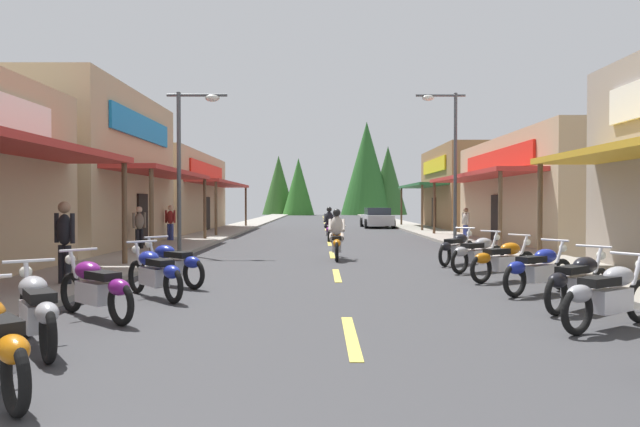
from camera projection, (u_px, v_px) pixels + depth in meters
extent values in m
cube|color=#38383A|center=(327.00, 233.00, 33.22)|extent=(9.62, 96.29, 0.10)
cube|color=gray|center=(225.00, 231.00, 33.21)|extent=(2.46, 96.29, 0.12)
cube|color=gray|center=(428.00, 231.00, 33.22)|extent=(2.46, 96.29, 0.12)
cube|color=#E0C64C|center=(351.00, 336.00, 7.35)|extent=(0.16, 2.40, 0.01)
cube|color=#E0C64C|center=(337.00, 275.00, 13.50)|extent=(0.16, 2.40, 0.01)
cube|color=#E0C64C|center=(332.00, 255.00, 18.81)|extent=(0.16, 2.40, 0.01)
cube|color=#E0C64C|center=(329.00, 244.00, 23.94)|extent=(0.16, 2.40, 0.01)
cube|color=#E0C64C|center=(327.00, 234.00, 30.80)|extent=(0.16, 2.40, 0.01)
cube|color=#E0C64C|center=(326.00, 230.00, 36.44)|extent=(0.16, 2.40, 0.01)
cube|color=#E0C64C|center=(325.00, 226.00, 42.32)|extent=(0.16, 2.40, 0.01)
cube|color=#E0C64C|center=(324.00, 223.00, 47.94)|extent=(0.16, 2.40, 0.01)
cube|color=#E0C64C|center=(324.00, 221.00, 53.98)|extent=(0.16, 2.40, 0.01)
cube|color=#E0C64C|center=(324.00, 219.00, 59.74)|extent=(0.16, 2.40, 0.01)
cube|color=#E0C64C|center=(323.00, 218.00, 65.24)|extent=(0.16, 2.40, 0.01)
cube|color=#E0C64C|center=(323.00, 216.00, 71.56)|extent=(0.16, 2.40, 0.01)
cylinder|color=brown|center=(124.00, 216.00, 15.06)|extent=(0.14, 0.14, 2.82)
cube|color=tan|center=(56.00, 171.00, 21.49)|extent=(6.49, 9.44, 5.95)
cube|color=#B72D28|center=(164.00, 173.00, 21.49)|extent=(1.80, 8.50, 0.16)
cylinder|color=brown|center=(151.00, 214.00, 17.47)|extent=(0.14, 0.14, 2.82)
cylinder|color=brown|center=(205.00, 210.00, 25.57)|extent=(0.14, 0.14, 2.82)
cube|color=#197FCC|center=(142.00, 127.00, 21.45)|extent=(0.10, 6.61, 0.90)
cube|color=black|center=(142.00, 221.00, 21.53)|extent=(0.08, 1.10, 2.10)
cube|color=tan|center=(149.00, 193.00, 33.98)|extent=(6.99, 13.11, 4.70)
cube|color=#B72D28|center=(221.00, 184.00, 33.97)|extent=(1.80, 11.80, 0.16)
cylinder|color=brown|center=(216.00, 210.00, 28.30)|extent=(0.14, 0.14, 2.82)
cylinder|color=brown|center=(246.00, 208.00, 39.70)|extent=(0.14, 0.14, 2.82)
cube|color=red|center=(208.00, 171.00, 33.95)|extent=(0.10, 9.18, 0.90)
cube|color=black|center=(207.00, 214.00, 34.00)|extent=(0.08, 1.10, 2.10)
cylinder|color=brown|center=(540.00, 215.00, 15.47)|extent=(0.14, 0.14, 2.82)
cube|color=tan|center=(589.00, 190.00, 24.32)|extent=(8.04, 12.58, 4.58)
cube|color=#B72D28|center=(476.00, 176.00, 24.30)|extent=(1.80, 11.32, 0.16)
cylinder|color=brown|center=(500.00, 213.00, 18.88)|extent=(0.14, 0.14, 2.82)
cylinder|color=brown|center=(434.00, 209.00, 29.79)|extent=(0.14, 0.14, 2.82)
cube|color=red|center=(495.00, 161.00, 24.29)|extent=(0.10, 8.80, 0.90)
cube|color=black|center=(495.00, 219.00, 24.34)|extent=(0.08, 1.10, 2.10)
cube|color=olive|center=(501.00, 188.00, 37.51)|extent=(8.95, 9.89, 5.41)
cube|color=#236033|center=(421.00, 186.00, 37.50)|extent=(1.80, 8.90, 0.16)
cylinder|color=brown|center=(422.00, 208.00, 33.28)|extent=(0.14, 0.14, 2.82)
cylinder|color=brown|center=(401.00, 207.00, 41.78)|extent=(0.14, 0.14, 2.82)
cube|color=yellow|center=(433.00, 166.00, 37.48)|extent=(0.10, 6.92, 0.90)
cube|color=black|center=(434.00, 213.00, 37.54)|extent=(0.08, 1.10, 2.10)
cylinder|color=#474C51|center=(179.00, 173.00, 19.05)|extent=(0.14, 0.14, 5.51)
cylinder|color=#474C51|center=(197.00, 95.00, 19.00)|extent=(2.05, 0.10, 0.10)
ellipsoid|color=silver|center=(212.00, 98.00, 19.00)|extent=(0.50, 0.30, 0.24)
cylinder|color=#474C51|center=(455.00, 169.00, 23.23)|extent=(0.14, 0.14, 6.29)
cylinder|color=#474C51|center=(440.00, 95.00, 23.17)|extent=(2.05, 0.10, 0.10)
ellipsoid|color=silver|center=(428.00, 98.00, 23.17)|extent=(0.50, 0.30, 0.24)
torus|color=black|center=(639.00, 301.00, 8.21)|extent=(0.60, 0.42, 0.64)
torus|color=black|center=(577.00, 311.00, 7.42)|extent=(0.60, 0.42, 0.64)
cube|color=silver|center=(610.00, 300.00, 7.81)|extent=(0.74, 0.61, 0.32)
ellipsoid|color=#99999E|center=(618.00, 276.00, 7.91)|extent=(0.64, 0.57, 0.28)
cube|color=black|center=(599.00, 281.00, 7.68)|extent=(0.66, 0.55, 0.12)
ellipsoid|color=#99999E|center=(579.00, 294.00, 7.44)|extent=(0.50, 0.44, 0.24)
cylinder|color=silver|center=(635.00, 279.00, 8.13)|extent=(0.35, 0.25, 0.71)
cylinder|color=silver|center=(630.00, 254.00, 8.06)|extent=(0.35, 0.53, 0.04)
torus|color=black|center=(600.00, 286.00, 9.66)|extent=(0.56, 0.48, 0.64)
torus|color=black|center=(556.00, 295.00, 8.71)|extent=(0.56, 0.48, 0.64)
cube|color=silver|center=(579.00, 286.00, 9.19)|extent=(0.72, 0.66, 0.32)
ellipsoid|color=black|center=(585.00, 265.00, 9.31)|extent=(0.64, 0.60, 0.28)
cube|color=black|center=(572.00, 270.00, 9.02)|extent=(0.64, 0.60, 0.12)
ellipsoid|color=black|center=(558.00, 280.00, 8.74)|extent=(0.49, 0.47, 0.24)
cylinder|color=silver|center=(596.00, 268.00, 9.57)|extent=(0.32, 0.28, 0.71)
cylinder|color=silver|center=(593.00, 246.00, 9.49)|extent=(0.41, 0.49, 0.04)
sphere|color=white|center=(601.00, 255.00, 9.67)|extent=(0.16, 0.16, 0.16)
torus|color=black|center=(562.00, 274.00, 11.22)|extent=(0.59, 0.44, 0.64)
torus|color=black|center=(514.00, 280.00, 10.38)|extent=(0.59, 0.44, 0.64)
cube|color=silver|center=(539.00, 273.00, 10.80)|extent=(0.74, 0.63, 0.32)
ellipsoid|color=navy|center=(545.00, 256.00, 10.90)|extent=(0.64, 0.58, 0.28)
cube|color=black|center=(531.00, 259.00, 10.65)|extent=(0.65, 0.57, 0.12)
ellipsoid|color=navy|center=(516.00, 268.00, 10.40)|extent=(0.50, 0.45, 0.24)
cylinder|color=silver|center=(558.00, 258.00, 11.14)|extent=(0.34, 0.26, 0.71)
cylinder|color=silver|center=(554.00, 240.00, 11.07)|extent=(0.37, 0.52, 0.04)
sphere|color=white|center=(563.00, 248.00, 11.23)|extent=(0.16, 0.16, 0.16)
torus|color=black|center=(526.00, 265.00, 12.96)|extent=(0.60, 0.42, 0.64)
torus|color=black|center=(481.00, 269.00, 12.16)|extent=(0.60, 0.42, 0.64)
cube|color=silver|center=(504.00, 263.00, 12.56)|extent=(0.74, 0.61, 0.32)
ellipsoid|color=#BF660C|center=(510.00, 249.00, 12.66)|extent=(0.64, 0.57, 0.28)
cube|color=black|center=(496.00, 251.00, 12.42)|extent=(0.66, 0.56, 0.12)
ellipsoid|color=#BF660C|center=(482.00, 258.00, 12.18)|extent=(0.50, 0.44, 0.24)
cylinder|color=silver|center=(522.00, 251.00, 12.88)|extent=(0.35, 0.25, 0.71)
cylinder|color=silver|center=(519.00, 235.00, 12.81)|extent=(0.35, 0.53, 0.04)
sphere|color=white|center=(527.00, 242.00, 12.96)|extent=(0.16, 0.16, 0.16)
torus|color=black|center=(496.00, 257.00, 14.70)|extent=(0.57, 0.47, 0.64)
torus|color=black|center=(459.00, 261.00, 13.79)|extent=(0.57, 0.47, 0.64)
cube|color=silver|center=(478.00, 256.00, 14.24)|extent=(0.73, 0.65, 0.32)
ellipsoid|color=#99999E|center=(483.00, 243.00, 14.36)|extent=(0.64, 0.60, 0.28)
cube|color=black|center=(472.00, 246.00, 14.09)|extent=(0.65, 0.59, 0.12)
ellipsoid|color=#99999E|center=(461.00, 252.00, 13.81)|extent=(0.49, 0.46, 0.24)
cylinder|color=silver|center=(493.00, 245.00, 14.62)|extent=(0.33, 0.27, 0.71)
cylinder|color=silver|center=(490.00, 231.00, 14.54)|extent=(0.40, 0.50, 0.04)
sphere|color=white|center=(497.00, 237.00, 14.71)|extent=(0.16, 0.16, 0.16)
torus|color=black|center=(469.00, 251.00, 16.55)|extent=(0.49, 0.55, 0.64)
torus|color=black|center=(445.00, 255.00, 15.40)|extent=(0.49, 0.55, 0.64)
cube|color=silver|center=(457.00, 250.00, 15.97)|extent=(0.67, 0.72, 0.32)
ellipsoid|color=black|center=(460.00, 239.00, 16.12)|extent=(0.61, 0.63, 0.28)
cube|color=black|center=(453.00, 241.00, 15.77)|extent=(0.60, 0.64, 0.12)
ellipsoid|color=black|center=(445.00, 247.00, 15.43)|extent=(0.47, 0.49, 0.24)
cylinder|color=silver|center=(467.00, 240.00, 16.44)|extent=(0.29, 0.32, 0.71)
cylinder|color=silver|center=(465.00, 228.00, 16.34)|extent=(0.48, 0.42, 0.04)
sphere|color=white|center=(469.00, 233.00, 16.56)|extent=(0.16, 0.16, 0.16)
torus|color=black|center=(15.00, 378.00, 4.59)|extent=(0.51, 0.54, 0.64)
ellipsoid|color=#BF660C|center=(13.00, 349.00, 4.63)|extent=(0.48, 0.49, 0.24)
torus|color=black|center=(26.00, 313.00, 7.33)|extent=(0.45, 0.58, 0.64)
torus|color=black|center=(48.00, 335.00, 6.11)|extent=(0.45, 0.58, 0.64)
cube|color=silver|center=(36.00, 316.00, 6.72)|extent=(0.64, 0.73, 0.32)
ellipsoid|color=#99999E|center=(33.00, 287.00, 6.88)|extent=(0.59, 0.64, 0.28)
cube|color=black|center=(39.00, 296.00, 6.51)|extent=(0.58, 0.65, 0.12)
ellipsoid|color=#99999E|center=(47.00, 313.00, 6.15)|extent=(0.45, 0.50, 0.24)
cylinder|color=silver|center=(27.00, 289.00, 7.22)|extent=(0.26, 0.34, 0.71)
cylinder|color=silver|center=(29.00, 261.00, 7.12)|extent=(0.51, 0.38, 0.04)
sphere|color=white|center=(25.00, 272.00, 7.35)|extent=(0.16, 0.16, 0.16)
torus|color=black|center=(71.00, 293.00, 8.96)|extent=(0.55, 0.49, 0.64)
torus|color=black|center=(120.00, 304.00, 7.98)|extent=(0.55, 0.49, 0.64)
cube|color=silver|center=(94.00, 293.00, 8.47)|extent=(0.71, 0.67, 0.32)
ellipsoid|color=#721972|center=(88.00, 270.00, 8.60)|extent=(0.63, 0.61, 0.28)
cube|color=black|center=(102.00, 275.00, 8.30)|extent=(0.64, 0.60, 0.12)
ellipsoid|color=#721972|center=(118.00, 287.00, 8.01)|extent=(0.49, 0.47, 0.24)
cylinder|color=silver|center=(75.00, 273.00, 8.87)|extent=(0.32, 0.29, 0.71)
cylinder|color=silver|center=(78.00, 250.00, 8.79)|extent=(0.42, 0.48, 0.04)
sphere|color=white|center=(70.00, 259.00, 8.97)|extent=(0.16, 0.16, 0.16)
torus|color=black|center=(136.00, 277.00, 10.86)|extent=(0.50, 0.54, 0.64)
torus|color=black|center=(173.00, 285.00, 9.75)|extent=(0.50, 0.54, 0.64)
cube|color=silver|center=(154.00, 277.00, 10.30)|extent=(0.68, 0.71, 0.32)
ellipsoid|color=navy|center=(149.00, 258.00, 10.45)|extent=(0.61, 0.63, 0.28)
cube|color=black|center=(160.00, 262.00, 10.11)|extent=(0.61, 0.63, 0.12)
ellipsoid|color=navy|center=(171.00, 272.00, 9.78)|extent=(0.47, 0.49, 0.24)
cylinder|color=silver|center=(139.00, 260.00, 10.76)|extent=(0.29, 0.32, 0.71)
cylinder|color=silver|center=(142.00, 242.00, 10.66)|extent=(0.47, 0.43, 0.04)
sphere|color=white|center=(135.00, 249.00, 10.87)|extent=(0.16, 0.16, 0.16)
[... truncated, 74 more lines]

